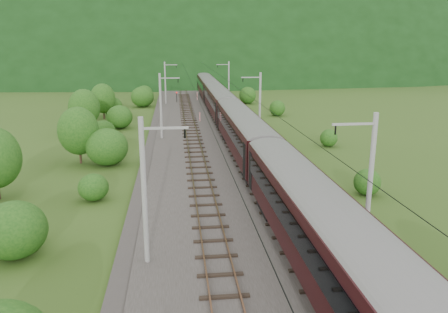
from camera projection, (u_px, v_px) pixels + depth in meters
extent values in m
plane|color=#2E4816|center=(259.00, 260.00, 24.66)|extent=(600.00, 600.00, 0.00)
cube|color=#38332D|center=(235.00, 197.00, 34.23)|extent=(14.00, 220.00, 0.30)
cube|color=brown|center=(195.00, 194.00, 33.81)|extent=(0.08, 220.00, 0.15)
cube|color=brown|center=(213.00, 194.00, 33.96)|extent=(0.08, 220.00, 0.15)
cube|color=black|center=(204.00, 196.00, 33.92)|extent=(2.40, 220.00, 0.12)
cube|color=brown|center=(256.00, 192.00, 34.33)|extent=(0.08, 220.00, 0.15)
cube|color=brown|center=(274.00, 191.00, 34.48)|extent=(0.08, 220.00, 0.15)
cube|color=black|center=(265.00, 193.00, 34.44)|extent=(2.40, 220.00, 0.12)
cylinder|color=gray|center=(144.00, 192.00, 22.89)|extent=(0.28, 0.28, 8.00)
cube|color=gray|center=(165.00, 128.00, 22.16)|extent=(2.40, 0.12, 0.12)
cylinder|color=black|center=(185.00, 133.00, 22.35)|extent=(0.10, 0.10, 0.50)
cylinder|color=gray|center=(161.00, 106.00, 53.65)|extent=(0.28, 0.28, 8.00)
cube|color=gray|center=(170.00, 78.00, 52.91)|extent=(2.40, 0.12, 0.12)
cylinder|color=black|center=(178.00, 80.00, 53.10)|extent=(0.10, 0.10, 0.50)
cylinder|color=gray|center=(165.00, 83.00, 84.40)|extent=(0.28, 0.28, 8.00)
cube|color=gray|center=(171.00, 65.00, 83.67)|extent=(2.40, 0.12, 0.12)
cylinder|color=black|center=(176.00, 66.00, 83.85)|extent=(0.10, 0.10, 0.50)
cylinder|color=gray|center=(167.00, 72.00, 115.15)|extent=(0.28, 0.28, 8.00)
cube|color=gray|center=(172.00, 59.00, 114.42)|extent=(2.40, 0.12, 0.12)
cylinder|color=black|center=(175.00, 60.00, 114.60)|extent=(0.10, 0.10, 0.50)
cylinder|color=gray|center=(169.00, 66.00, 145.91)|extent=(0.28, 0.28, 8.00)
cube|color=gray|center=(172.00, 55.00, 145.17)|extent=(2.40, 0.12, 0.12)
cylinder|color=black|center=(175.00, 56.00, 145.36)|extent=(0.10, 0.10, 0.50)
cylinder|color=gray|center=(370.00, 184.00, 24.24)|extent=(0.28, 0.28, 8.00)
cube|color=gray|center=(354.00, 124.00, 23.25)|extent=(2.40, 0.12, 0.12)
cylinder|color=black|center=(335.00, 130.00, 23.21)|extent=(0.10, 0.10, 0.50)
cylinder|color=gray|center=(260.00, 105.00, 54.99)|extent=(0.28, 0.28, 8.00)
cube|color=gray|center=(251.00, 77.00, 54.00)|extent=(2.40, 0.12, 0.12)
cylinder|color=black|center=(243.00, 80.00, 53.97)|extent=(0.10, 0.10, 0.50)
cylinder|color=gray|center=(229.00, 82.00, 85.75)|extent=(0.28, 0.28, 8.00)
cube|color=gray|center=(223.00, 65.00, 84.75)|extent=(2.40, 0.12, 0.12)
cylinder|color=black|center=(218.00, 66.00, 84.72)|extent=(0.10, 0.10, 0.50)
cylinder|color=gray|center=(214.00, 72.00, 116.50)|extent=(0.28, 0.28, 8.00)
cube|color=gray|center=(209.00, 59.00, 115.51)|extent=(2.40, 0.12, 0.12)
cylinder|color=black|center=(206.00, 60.00, 115.47)|extent=(0.10, 0.10, 0.50)
cylinder|color=gray|center=(206.00, 65.00, 147.25)|extent=(0.28, 0.28, 8.00)
cube|color=gray|center=(202.00, 55.00, 146.26)|extent=(2.40, 0.12, 0.12)
cylinder|color=black|center=(199.00, 56.00, 146.23)|extent=(0.10, 0.10, 0.50)
cylinder|color=black|center=(203.00, 110.00, 32.21)|extent=(0.03, 198.00, 0.03)
cylinder|color=black|center=(267.00, 109.00, 32.73)|extent=(0.03, 198.00, 0.03)
ellipsoid|color=black|center=(181.00, 62.00, 274.53)|extent=(504.00, 360.00, 244.00)
ellipsoid|color=black|center=(5.00, 60.00, 299.93)|extent=(336.00, 280.00, 132.00)
cube|color=black|center=(316.00, 225.00, 21.78)|extent=(3.06, 23.24, 3.17)
cylinder|color=slate|center=(318.00, 198.00, 21.42)|extent=(3.06, 23.13, 3.06)
cube|color=black|center=(286.00, 219.00, 21.52)|extent=(0.05, 20.45, 1.21)
cube|color=black|center=(347.00, 216.00, 21.85)|extent=(0.05, 20.45, 1.21)
cube|color=black|center=(278.00, 205.00, 30.12)|extent=(2.32, 3.38, 0.95)
cube|color=black|center=(243.00, 131.00, 44.69)|extent=(3.06, 23.24, 3.17)
cylinder|color=slate|center=(243.00, 117.00, 44.33)|extent=(3.06, 23.13, 3.06)
cube|color=black|center=(228.00, 128.00, 44.43)|extent=(0.05, 20.45, 1.21)
cube|color=black|center=(258.00, 127.00, 44.76)|extent=(0.05, 20.45, 1.21)
cube|color=black|center=(257.00, 173.00, 37.40)|extent=(2.32, 3.38, 0.95)
cube|color=black|center=(232.00, 134.00, 53.03)|extent=(2.32, 3.38, 0.95)
cube|color=black|center=(219.00, 101.00, 67.60)|extent=(3.06, 23.24, 3.17)
cylinder|color=slate|center=(219.00, 92.00, 67.24)|extent=(3.06, 23.13, 3.06)
cube|color=black|center=(209.00, 99.00, 67.34)|extent=(0.05, 20.45, 1.21)
cube|color=black|center=(229.00, 98.00, 67.67)|extent=(0.05, 20.45, 1.21)
cube|color=black|center=(225.00, 123.00, 60.31)|extent=(2.32, 3.38, 0.95)
cube|color=black|center=(215.00, 107.00, 75.94)|extent=(2.32, 3.38, 0.95)
cube|color=black|center=(208.00, 86.00, 90.51)|extent=(3.06, 23.24, 3.17)
cylinder|color=slate|center=(208.00, 79.00, 90.15)|extent=(3.06, 23.13, 3.06)
cube|color=black|center=(200.00, 84.00, 90.25)|extent=(0.05, 20.45, 1.21)
cube|color=black|center=(215.00, 84.00, 90.58)|extent=(0.05, 20.45, 1.21)
cube|color=black|center=(211.00, 101.00, 83.22)|extent=(2.32, 3.38, 0.95)
cube|color=black|center=(205.00, 92.00, 98.85)|extent=(2.32, 3.38, 0.95)
cube|color=#14279F|center=(199.00, 74.00, 122.56)|extent=(3.06, 19.02, 3.17)
cylinder|color=slate|center=(198.00, 69.00, 122.20)|extent=(3.06, 18.92, 3.06)
cube|color=black|center=(193.00, 73.00, 122.29)|extent=(0.05, 16.73, 1.21)
cube|color=black|center=(204.00, 73.00, 122.63)|extent=(0.05, 16.73, 1.21)
cube|color=black|center=(200.00, 84.00, 116.69)|extent=(2.32, 3.38, 0.95)
cube|color=black|center=(197.00, 80.00, 129.48)|extent=(2.32, 3.38, 0.95)
cube|color=yellow|center=(197.00, 73.00, 131.56)|extent=(3.12, 0.50, 2.85)
cube|color=yellow|center=(201.00, 78.00, 113.67)|extent=(3.12, 0.50, 2.85)
cube|color=black|center=(198.00, 66.00, 124.89)|extent=(0.08, 1.60, 0.95)
cylinder|color=red|center=(200.00, 117.00, 66.10)|extent=(0.14, 0.14, 1.32)
cylinder|color=red|center=(197.00, 96.00, 90.31)|extent=(0.17, 0.17, 1.55)
cylinder|color=black|center=(177.00, 98.00, 86.72)|extent=(0.13, 0.13, 1.87)
sphere|color=red|center=(177.00, 93.00, 86.47)|extent=(0.22, 0.22, 0.22)
ellipsoid|color=#194612|center=(14.00, 230.00, 24.64)|extent=(3.67, 3.67, 3.30)
ellipsoid|color=#194612|center=(93.00, 187.00, 33.72)|extent=(2.35, 2.35, 2.11)
ellipsoid|color=#194612|center=(107.00, 147.00, 43.21)|extent=(4.14, 4.14, 3.73)
ellipsoid|color=#194612|center=(103.00, 131.00, 53.61)|extent=(2.95, 2.95, 2.65)
ellipsoid|color=#194612|center=(119.00, 117.00, 61.88)|extent=(3.65, 3.65, 3.29)
ellipsoid|color=#194612|center=(112.00, 106.00, 72.76)|extent=(3.47, 3.47, 3.13)
ellipsoid|color=#194612|center=(142.00, 97.00, 82.26)|extent=(4.29, 4.29, 3.86)
ellipsoid|color=#194612|center=(144.00, 93.00, 92.28)|extent=(3.40, 3.40, 3.06)
ellipsoid|color=#194612|center=(145.00, 91.00, 101.84)|extent=(2.01, 2.01, 1.80)
ellipsoid|color=#194612|center=(148.00, 84.00, 114.51)|extent=(2.81, 2.81, 2.53)
cylinder|color=black|center=(80.00, 148.00, 43.95)|extent=(0.24, 0.24, 3.13)
ellipsoid|color=#194612|center=(78.00, 131.00, 43.49)|extent=(4.03, 4.03, 4.83)
cylinder|color=black|center=(85.00, 121.00, 58.67)|extent=(0.24, 0.24, 3.22)
ellipsoid|color=#194612|center=(84.00, 108.00, 58.20)|extent=(4.14, 4.14, 4.97)
cylinder|color=black|center=(104.00, 109.00, 69.57)|extent=(0.24, 0.24, 3.06)
ellipsoid|color=#194612|center=(103.00, 98.00, 69.13)|extent=(3.93, 3.93, 4.72)
cylinder|color=black|center=(103.00, 101.00, 82.45)|extent=(0.24, 0.24, 2.20)
ellipsoid|color=#194612|center=(103.00, 95.00, 82.13)|extent=(2.83, 2.83, 3.40)
ellipsoid|color=#194612|center=(367.00, 183.00, 34.95)|extent=(2.15, 2.15, 1.93)
ellipsoid|color=#194612|center=(329.00, 139.00, 51.24)|extent=(2.04, 2.04, 1.84)
ellipsoid|color=#194612|center=(277.00, 109.00, 72.41)|extent=(2.60, 2.60, 2.34)
ellipsoid|color=#194612|center=(248.00, 96.00, 86.73)|extent=(3.35, 3.35, 3.02)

